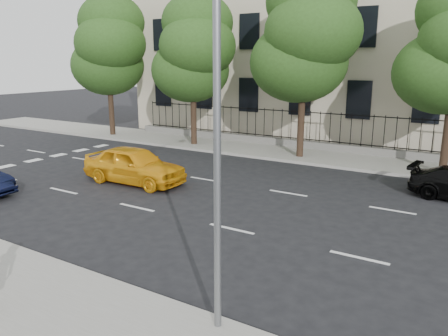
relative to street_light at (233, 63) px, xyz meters
The scene contains 12 objects.
ground 5.99m from the street_light, 144.73° to the left, with size 120.00×120.00×0.00m, color black.
near_sidewalk 6.08m from the street_light, 138.24° to the right, with size 60.00×4.00×0.15m, color gray.
far_sidewalk 16.75m from the street_light, 99.01° to the left, with size 60.00×4.00×0.15m, color gray.
lane_markings 8.67m from the street_light, 110.98° to the left, with size 49.60×4.62×0.01m, color silver, non-canonical shape.
crosswalk 18.42m from the street_light, 158.90° to the left, with size 0.50×12.10×0.01m, color silver, non-canonical shape.
masonry_building 25.14m from the street_light, 95.78° to the left, with size 34.60×12.11×18.50m.
iron_fence 18.21m from the street_light, 98.14° to the left, with size 30.00×0.50×2.20m.
street_light is the anchor object (origin of this frame).
tree_a 23.89m from the street_light, 140.66° to the left, with size 5.71×5.31×9.39m.
tree_b 18.99m from the street_light, 127.15° to the left, with size 5.53×5.12×8.97m.
tree_c 15.82m from the street_light, 106.43° to the left, with size 5.89×5.50×9.80m.
yellow_taxi 11.92m from the street_light, 142.74° to the left, with size 1.90×4.71×1.61m, color #EEA112.
Camera 1 is at (6.54, -8.69, 5.18)m, focal length 35.00 mm.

